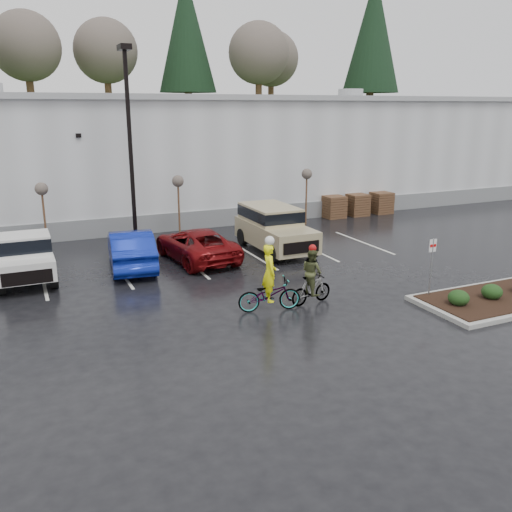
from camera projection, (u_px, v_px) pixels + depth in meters
name	position (u px, v px, depth m)	size (l,w,h in m)	color
ground	(340.00, 317.00, 17.45)	(120.00, 120.00, 0.00)	black
warehouse	(161.00, 152.00, 35.82)	(60.50, 15.50, 7.20)	silver
wooded_ridge	(105.00, 142.00, 56.23)	(80.00, 25.00, 6.00)	#26431C
lamppost	(129.00, 126.00, 24.92)	(0.50, 1.00, 9.22)	black
sapling_west	(42.00, 193.00, 25.01)	(0.60, 0.60, 3.20)	#4C2D1E
sapling_mid	(178.00, 185.00, 27.57)	(0.60, 0.60, 3.20)	#4C2D1E
sapling_east	(307.00, 177.00, 30.52)	(0.60, 0.60, 3.20)	#4C2D1E
pallet_stack_a	(334.00, 207.00, 32.93)	(1.20, 1.20, 1.35)	#4C2D1E
pallet_stack_b	(357.00, 205.00, 33.60)	(1.20, 1.20, 1.35)	#4C2D1E
pallet_stack_c	(381.00, 203.00, 34.31)	(1.20, 1.20, 1.35)	#4C2D1E
shrub_a	(459.00, 298.00, 18.04)	(0.70, 0.70, 0.52)	black
shrub_b	(492.00, 292.00, 18.63)	(0.70, 0.70, 0.52)	black
fire_lane_sign	(432.00, 261.00, 18.75)	(0.30, 0.05, 2.20)	gray
pickup_white	(24.00, 254.00, 21.25)	(2.10, 5.20, 1.96)	silver
car_blue	(131.00, 249.00, 22.66)	(1.72, 4.94, 1.63)	navy
car_red	(196.00, 244.00, 23.79)	(2.36, 5.12, 1.42)	maroon
suv_tan	(275.00, 229.00, 25.28)	(2.20, 5.10, 2.06)	tan
cyclist_hivis	(269.00, 288.00, 17.85)	(2.20, 1.12, 2.55)	#3F3F44
cyclist_olive	(312.00, 282.00, 18.48)	(1.68, 0.84, 2.10)	#3F3F44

